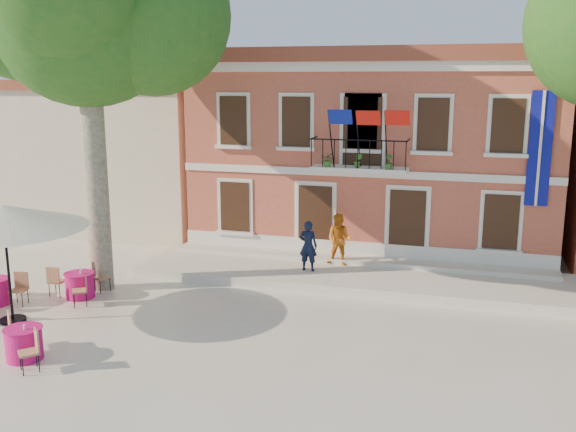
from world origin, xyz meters
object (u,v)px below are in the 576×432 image
Objects in this scene: pedestrian_orange at (339,240)px; cafe_table_1 at (24,342)px; patio_umbrella at (3,217)px; pedestrian_navy at (308,246)px; cafe_table_3 at (80,284)px; plane_tree_west at (85,8)px.

cafe_table_1 is at bearing -119.81° from pedestrian_orange.
patio_umbrella reaches higher than pedestrian_navy.
pedestrian_navy is 7.17m from cafe_table_3.
patio_umbrella is 9.12m from pedestrian_navy.
patio_umbrella is 3.36m from cafe_table_3.
pedestrian_orange reaches higher than cafe_table_1.
patio_umbrella reaches higher than pedestrian_orange.
pedestrian_orange is (7.61, 6.75, -1.72)m from patio_umbrella.
plane_tree_west is 9.80m from pedestrian_navy.
plane_tree_west reaches higher than cafe_table_3.
pedestrian_orange is at bearing -130.04° from pedestrian_navy.
pedestrian_navy is 1.23m from pedestrian_orange.
cafe_table_1 is at bearing -45.56° from patio_umbrella.
patio_umbrella is 2.46× the size of pedestrian_orange.
plane_tree_west is 10.57m from pedestrian_orange.
cafe_table_1 is (1.90, -1.94, -2.48)m from patio_umbrella.
patio_umbrella is at bearing -104.62° from plane_tree_west.
pedestrian_orange is at bearing 28.01° from plane_tree_west.
plane_tree_west is at bearing 75.38° from patio_umbrella.
cafe_table_3 is at bearing 73.82° from patio_umbrella.
patio_umbrella is at bearing -106.18° from cafe_table_3.
patio_umbrella is (-0.82, -3.14, -5.53)m from plane_tree_west.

